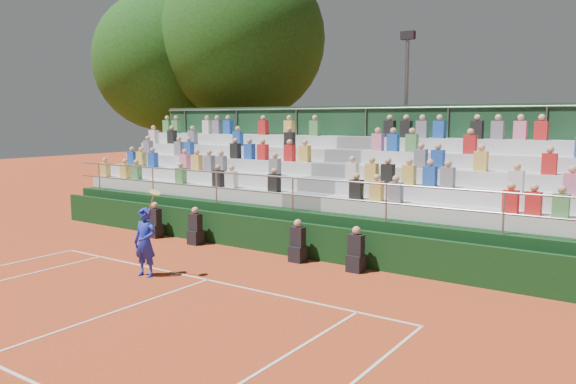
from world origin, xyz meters
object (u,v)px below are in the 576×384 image
Objects in this scene: tree_east at (243,39)px; floodlight_mast at (406,106)px; tree_west at (163,62)px; tennis_player at (145,242)px.

tree_east is 1.58× the size of floodlight_mast.
floodlight_mast is at bearing 7.76° from tree_west.
tennis_player is at bearing -45.24° from tree_west.
floodlight_mast is at bearing 85.60° from tennis_player.
tree_west reaches higher than tennis_player.
floodlight_mast is at bearing 3.47° from tree_east.
tennis_player is at bearing -94.40° from floodlight_mast.
tree_west is (-11.91, 12.01, 6.05)m from tennis_player.
tree_east reaches higher than floodlight_mast.
tennis_player is 0.21× the size of tree_west.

